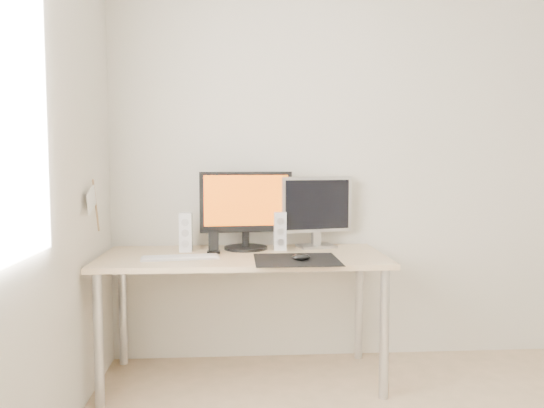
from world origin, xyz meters
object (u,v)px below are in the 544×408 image
second_monitor (316,208)px  speaker_right (280,231)px  speaker_left (186,232)px  mouse (301,257)px  phone_dock (214,246)px  keyboard (180,257)px  desk (243,268)px  main_monitor (246,207)px

second_monitor → speaker_right: size_ratio=1.97×
speaker_left → mouse: bearing=-28.6°
speaker_right → phone_dock: 0.41m
mouse → phone_dock: phone_dock is taller
speaker_left → phone_dock: 0.20m
speaker_right → phone_dock: (-0.39, -0.10, -0.07)m
speaker_right → keyboard: (-0.56, -0.27, -0.11)m
speaker_left → desk: bearing=-21.5°
desk → second_monitor: bearing=26.6°
keyboard → desk: bearing=17.9°
speaker_right → phone_dock: bearing=-165.3°
speaker_right → phone_dock: speaker_right is taller
main_monitor → second_monitor: main_monitor is taller
main_monitor → phone_dock: size_ratio=4.17×
desk → main_monitor: bearing=83.3°
desk → phone_dock: bearing=162.0°
mouse → second_monitor: second_monitor is taller
main_monitor → speaker_right: 0.25m
mouse → desk: bearing=144.6°
mouse → second_monitor: 0.52m
main_monitor → keyboard: size_ratio=1.28×
main_monitor → mouse: bearing=-54.3°
main_monitor → keyboard: (-0.36, -0.29, -0.25)m
speaker_left → keyboard: size_ratio=0.53×
mouse → speaker_right: speaker_right is taller
desk → second_monitor: (0.45, 0.23, 0.32)m
phone_dock → speaker_left: bearing=155.0°
mouse → main_monitor: size_ratio=0.18×
keyboard → phone_dock: size_ratio=3.26×
second_monitor → phone_dock: second_monitor is taller
main_monitor → keyboard: bearing=-141.3°
second_monitor → keyboard: (-0.79, -0.34, -0.23)m
desk → phone_dock: size_ratio=12.09×
mouse → keyboard: 0.65m
mouse → phone_dock: bearing=150.2°
speaker_right → keyboard: bearing=-154.6°
mouse → speaker_right: 0.39m
mouse → keyboard: size_ratio=0.22×
speaker_right → mouse: bearing=-77.6°
desk → speaker_right: size_ratio=7.03×
speaker_left → speaker_right: (0.56, 0.03, 0.00)m
main_monitor → speaker_left: 0.38m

